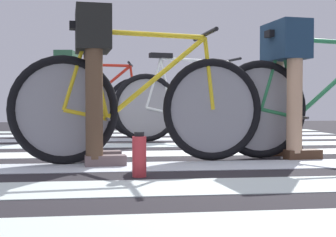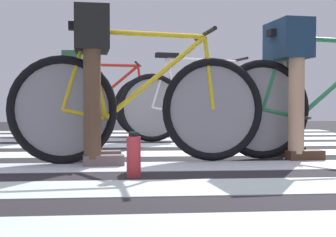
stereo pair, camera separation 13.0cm
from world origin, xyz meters
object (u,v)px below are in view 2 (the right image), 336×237
bicycle_3_of_4 (198,105)px  water_bottle (134,156)px  bicycle_1_of_4 (139,106)px  bicycle_4_of_4 (101,105)px  cyclist_4_of_4 (75,82)px  cyclist_1_of_4 (92,64)px  cyclist_2_of_4 (288,70)px  bicycle_2_of_4 (327,105)px

bicycle_3_of_4 → water_bottle: bearing=-117.4°
bicycle_1_of_4 → bicycle_4_of_4: same height
bicycle_3_of_4 → cyclist_4_of_4: (-1.38, 0.79, 0.28)m
cyclist_1_of_4 → water_bottle: cyclist_1_of_4 is taller
cyclist_2_of_4 → cyclist_4_of_4: bearing=119.7°
bicycle_1_of_4 → water_bottle: bearing=-99.3°
bicycle_2_of_4 → cyclist_4_of_4: (-2.11, 2.42, 0.28)m
bicycle_1_of_4 → bicycle_2_of_4: bearing=3.1°
bicycle_3_of_4 → water_bottle: 2.57m
cyclist_4_of_4 → cyclist_2_of_4: bearing=-46.6°
bicycle_2_of_4 → cyclist_2_of_4: cyclist_2_of_4 is taller
bicycle_1_of_4 → bicycle_4_of_4: 2.61m
bicycle_4_of_4 → cyclist_2_of_4: bearing=-51.1°
cyclist_1_of_4 → cyclist_2_of_4: bearing=2.8°
bicycle_2_of_4 → cyclist_4_of_4: size_ratio=1.68×
bicycle_2_of_4 → water_bottle: (-1.44, -0.83, -0.27)m
water_bottle → cyclist_2_of_4: bearing=34.9°
cyclist_2_of_4 → water_bottle: (-1.13, -0.79, -0.53)m
cyclist_4_of_4 → water_bottle: cyclist_4_of_4 is taller
cyclist_1_of_4 → bicycle_4_of_4: (-0.09, 2.60, -0.28)m
bicycle_2_of_4 → water_bottle: bearing=-156.8°
bicycle_1_of_4 → cyclist_1_of_4: bearing=180.0°
bicycle_1_of_4 → water_bottle: (-0.05, -0.63, -0.27)m
bicycle_3_of_4 → bicycle_4_of_4: (-1.08, 0.75, 0.00)m
bicycle_1_of_4 → bicycle_4_of_4: size_ratio=1.00×
cyclist_2_of_4 → cyclist_1_of_4: bearing=-178.7°
cyclist_1_of_4 → bicycle_3_of_4: 2.12m
cyclist_1_of_4 → bicycle_1_of_4: bearing=-0.0°
cyclist_1_of_4 → bicycle_2_of_4: cyclist_1_of_4 is taller
cyclist_1_of_4 → bicycle_3_of_4: cyclist_1_of_4 is taller
bicycle_4_of_4 → cyclist_4_of_4: size_ratio=1.68×
bicycle_4_of_4 → bicycle_3_of_4: bearing=-27.7°
bicycle_1_of_4 → cyclist_2_of_4: 1.13m
cyclist_2_of_4 → bicycle_3_of_4: cyclist_2_of_4 is taller
water_bottle → bicycle_1_of_4: bearing=85.8°
bicycle_1_of_4 → bicycle_3_of_4: bearing=64.7°
cyclist_4_of_4 → bicycle_3_of_4: bearing=-22.5°
bicycle_1_of_4 → bicycle_3_of_4: size_ratio=1.01×
bicycle_1_of_4 → bicycle_3_of_4: (0.67, 1.83, 0.00)m
bicycle_3_of_4 → cyclist_1_of_4: bearing=-129.0°
cyclist_2_of_4 → cyclist_4_of_4: 3.04m
water_bottle → bicycle_3_of_4: bearing=73.7°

